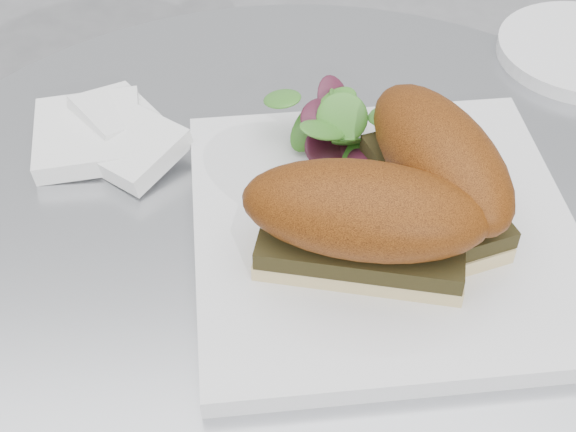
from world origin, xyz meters
The scene contains 6 objects.
table centered at (0.00, 0.00, 0.49)m, with size 0.70×0.70×0.73m.
plate centered at (0.06, 0.01, 0.74)m, with size 0.28×0.28×0.02m, color white.
sandwich_left centered at (0.04, -0.03, 0.79)m, with size 0.17×0.11×0.08m.
sandwich_right centered at (0.10, 0.02, 0.79)m, with size 0.12×0.17×0.08m.
salad centered at (0.03, 0.09, 0.77)m, with size 0.10×0.10×0.05m, color #4C902F, non-canonical shape.
napkin centered at (-0.15, 0.11, 0.74)m, with size 0.11×0.11×0.02m, color white, non-canonical shape.
Camera 1 is at (-0.03, -0.40, 1.16)m, focal length 50.00 mm.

